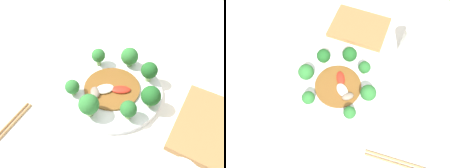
# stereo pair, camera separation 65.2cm
# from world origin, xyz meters

# --- Properties ---
(table) EXTENTS (0.90, 0.81, 0.74)m
(table) POSITION_xyz_m (0.00, 0.00, 0.37)
(table) COLOR silver
(table) RESTS_ON ground_plane
(plate) EXTENTS (0.31, 0.31, 0.02)m
(plate) POSITION_xyz_m (0.03, 0.03, 0.74)
(plate) COLOR silver
(plate) RESTS_ON table
(broccoli_south) EXTENTS (0.06, 0.06, 0.07)m
(broccoli_south) POSITION_xyz_m (0.02, -0.09, 0.79)
(broccoli_south) COLOR #89B76B
(broccoli_south) RESTS_ON plate
(broccoli_southeast) EXTENTS (0.05, 0.05, 0.07)m
(broccoli_southeast) POSITION_xyz_m (0.11, -0.06, 0.79)
(broccoli_southeast) COLOR #89B76B
(broccoli_southeast) RESTS_ON plate
(broccoli_southwest) EXTENTS (0.05, 0.05, 0.06)m
(broccoli_southwest) POSITION_xyz_m (-0.05, -0.06, 0.79)
(broccoli_southwest) COLOR #7AAD5B
(broccoli_southwest) RESTS_ON plate
(broccoli_northwest) EXTENTS (0.04, 0.04, 0.05)m
(broccoli_northwest) POSITION_xyz_m (-0.04, 0.13, 0.78)
(broccoli_northwest) COLOR #89B76B
(broccoli_northwest) RESTS_ON plate
(broccoli_northeast) EXTENTS (0.05, 0.05, 0.06)m
(broccoli_northeast) POSITION_xyz_m (0.11, 0.12, 0.79)
(broccoli_northeast) COLOR #89B76B
(broccoli_northeast) RESTS_ON plate
(broccoli_west) EXTENTS (0.06, 0.06, 0.07)m
(broccoli_west) POSITION_xyz_m (-0.08, 0.04, 0.79)
(broccoli_west) COLOR #89B76B
(broccoli_west) RESTS_ON plate
(broccoli_east) EXTENTS (0.06, 0.06, 0.07)m
(broccoli_east) POSITION_xyz_m (0.15, 0.03, 0.79)
(broccoli_east) COLOR #70A356
(broccoli_east) RESTS_ON plate
(stirfry_center) EXTENTS (0.17, 0.17, 0.02)m
(stirfry_center) POSITION_xyz_m (0.03, 0.03, 0.76)
(stirfry_center) COLOR brown
(stirfry_center) RESTS_ON plate
(chopsticks) EXTENTS (0.20, 0.02, 0.01)m
(chopsticks) POSITION_xyz_m (-0.22, 0.23, 0.74)
(chopsticks) COLOR #AD7F4C
(chopsticks) RESTS_ON table
(cutting_board) EXTENTS (0.25, 0.20, 0.02)m
(cutting_board) POSITION_xyz_m (0.03, -0.27, 0.75)
(cutting_board) COLOR olive
(cutting_board) RESTS_ON table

